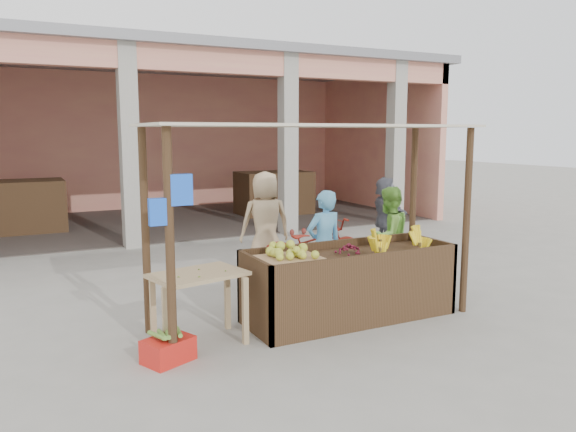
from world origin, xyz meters
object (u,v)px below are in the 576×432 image
red_crate (168,350)px  vendor_blue (324,241)px  motorcycle (312,246)px  fruit_stall (349,287)px  vendor_green (389,234)px  side_table (198,285)px

red_crate → vendor_blue: 2.85m
vendor_blue → motorcycle: bearing=-115.4°
fruit_stall → vendor_green: bearing=36.7°
vendor_blue → vendor_green: bearing=-177.1°
red_crate → vendor_green: 3.98m
side_table → vendor_blue: 2.22m
side_table → vendor_blue: vendor_blue is taller
vendor_blue → motorcycle: size_ratio=0.86×
side_table → motorcycle: motorcycle is taller
vendor_blue → motorcycle: 1.29m
red_crate → motorcycle: motorcycle is taller
fruit_stall → vendor_blue: size_ratio=1.61×
fruit_stall → vendor_blue: bearing=80.9°
motorcycle → side_table: bearing=133.4°
side_table → vendor_blue: bearing=8.9°
red_crate → vendor_blue: bearing=1.6°
red_crate → motorcycle: (2.97, 2.34, 0.37)m
fruit_stall → red_crate: bearing=-172.2°
vendor_blue → motorcycle: vendor_blue is taller
motorcycle → vendor_green: bearing=-138.9°
red_crate → side_table: bearing=15.8°
motorcycle → vendor_blue: bearing=163.7°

